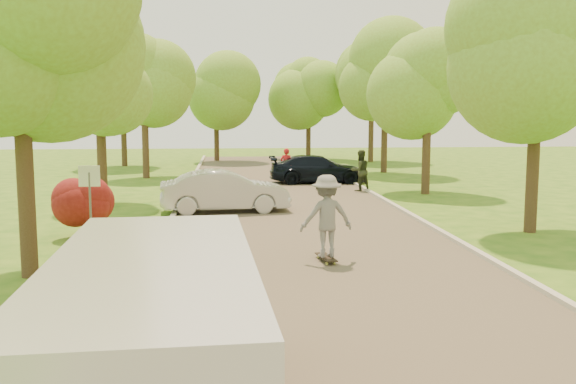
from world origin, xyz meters
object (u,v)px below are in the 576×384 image
object	(u,v)px
street_sign	(90,189)
person_olive	(360,171)
skateboarder	(326,216)
silver_sedan	(225,191)
person_striped	(286,165)
minivan	(154,343)
longboard	(326,257)
dark_sedan	(318,169)

from	to	relation	value
street_sign	person_olive	bearing A→B (deg)	49.55
street_sign	person_olive	xyz separation A→B (m)	(9.55, 11.20, -0.63)
skateboarder	silver_sedan	bearing A→B (deg)	-81.24
street_sign	person_striped	world-z (taller)	street_sign
person_olive	minivan	bearing A→B (deg)	55.64
street_sign	skateboarder	xyz separation A→B (m)	(5.94, -2.23, -0.45)
street_sign	longboard	xyz separation A→B (m)	(5.94, -2.23, -1.45)
street_sign	longboard	size ratio (longest dim) A/B	2.09
street_sign	dark_sedan	distance (m)	16.80
longboard	person_striped	xyz separation A→B (m)	(0.65, 17.75, 0.75)
longboard	skateboarder	distance (m)	1.00
dark_sedan	longboard	bearing A→B (deg)	173.34
person_striped	person_olive	bearing A→B (deg)	141.38
person_olive	skateboarder	bearing A→B (deg)	58.01
minivan	person_striped	bearing A→B (deg)	79.12
street_sign	person_striped	size ratio (longest dim) A/B	1.27
person_olive	dark_sedan	bearing A→B (deg)	-84.44
silver_sedan	person_olive	xyz separation A→B (m)	(6.05, 5.50, 0.18)
street_sign	person_olive	size ratio (longest dim) A/B	1.17
skateboarder	person_olive	distance (m)	13.91
silver_sedan	person_olive	world-z (taller)	person_olive
skateboarder	person_striped	xyz separation A→B (m)	(0.65, 17.75, -0.25)
skateboarder	longboard	bearing A→B (deg)	78.07
silver_sedan	person_striped	bearing A→B (deg)	-23.08
silver_sedan	minivan	bearing A→B (deg)	171.98
person_olive	person_striped	bearing A→B (deg)	-72.62
silver_sedan	longboard	bearing A→B (deg)	-168.44
street_sign	minivan	xyz separation A→B (m)	(2.81, -10.31, -0.48)
silver_sedan	person_striped	size ratio (longest dim) A/B	2.66
silver_sedan	person_striped	world-z (taller)	person_striped
longboard	skateboarder	xyz separation A→B (m)	(0.00, 0.00, 1.00)
longboard	person_striped	bearing A→B (deg)	-100.47
street_sign	skateboarder	size ratio (longest dim) A/B	1.10
minivan	skateboarder	xyz separation A→B (m)	(3.13, 8.07, 0.03)
silver_sedan	skateboarder	bearing A→B (deg)	-168.44
dark_sedan	skateboarder	xyz separation A→B (m)	(-2.16, -16.93, 0.41)
person_striped	person_olive	xyz separation A→B (m)	(2.95, -4.32, 0.07)
dark_sedan	person_striped	size ratio (longest dim) A/B	2.82
silver_sedan	longboard	world-z (taller)	silver_sedan
minivan	longboard	world-z (taller)	minivan
minivan	skateboarder	size ratio (longest dim) A/B	2.84
dark_sedan	person_olive	distance (m)	3.79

